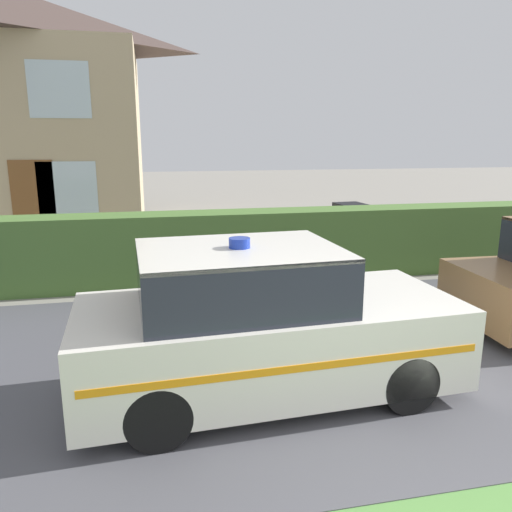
% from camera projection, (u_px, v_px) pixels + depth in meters
% --- Properties ---
extents(road_strip, '(28.00, 5.29, 0.01)m').
position_uv_depth(road_strip, '(313.00, 351.00, 6.21)').
color(road_strip, '#4C4C51').
rests_on(road_strip, ground).
extents(garden_hedge, '(13.42, 0.79, 1.30)m').
position_uv_depth(garden_hedge, '(216.00, 247.00, 9.14)').
color(garden_hedge, '#4C7233').
rests_on(garden_hedge, ground).
extents(police_car, '(3.89, 1.82, 1.65)m').
position_uv_depth(police_car, '(262.00, 325.00, 5.05)').
color(police_car, black).
rests_on(police_car, road_strip).
extents(wheelie_bin, '(0.67, 0.74, 1.14)m').
position_uv_depth(wheelie_bin, '(350.00, 228.00, 11.59)').
color(wheelie_bin, black).
rests_on(wheelie_bin, ground).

